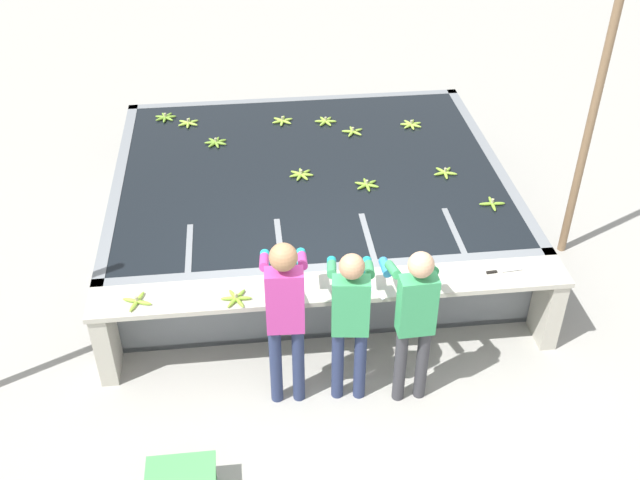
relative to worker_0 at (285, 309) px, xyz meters
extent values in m
plane|color=#A3A099|center=(0.47, 0.28, -1.05)|extent=(80.00, 80.00, 0.00)
cube|color=gray|center=(0.47, 2.64, -1.02)|extent=(4.43, 3.83, 0.06)
cube|color=gray|center=(0.47, 0.79, -0.62)|extent=(4.43, 0.12, 0.85)
cube|color=gray|center=(0.47, 4.49, -0.62)|extent=(4.43, 0.12, 0.85)
cube|color=gray|center=(-1.68, 2.64, -0.62)|extent=(0.12, 3.83, 0.85)
cube|color=gray|center=(2.63, 2.64, -0.62)|extent=(0.12, 3.83, 0.85)
cube|color=black|center=(0.47, 2.64, -0.60)|extent=(4.19, 3.59, 0.79)
cube|color=gray|center=(-0.86, 1.25, -0.62)|extent=(0.06, 0.80, 0.85)
cube|color=gray|center=(0.03, 1.25, -0.62)|extent=(0.06, 0.80, 0.85)
cube|color=gray|center=(0.92, 1.25, -0.62)|extent=(0.06, 0.80, 0.85)
cube|color=gray|center=(1.80, 1.25, -0.62)|extent=(0.06, 0.80, 0.85)
cube|color=#B7B2A3|center=(0.47, 0.50, -0.22)|extent=(4.43, 0.45, 0.05)
cube|color=#B7B2A3|center=(-1.64, 0.50, -0.65)|extent=(0.16, 0.41, 0.80)
cube|color=#B7B2A3|center=(2.59, 0.50, -0.65)|extent=(0.16, 0.41, 0.80)
cylinder|color=navy|center=(-0.10, -0.03, -0.62)|extent=(0.11, 0.11, 0.86)
cylinder|color=navy|center=(0.10, -0.04, -0.62)|extent=(0.11, 0.11, 0.86)
cube|color=#BC388E|center=(0.00, -0.03, 0.12)|extent=(0.33, 0.18, 0.61)
sphere|color=#9E704C|center=(0.00, -0.03, 0.57)|extent=(0.23, 0.23, 0.23)
cylinder|color=#BC388E|center=(-0.15, 0.22, 0.34)|extent=(0.09, 0.31, 0.18)
cylinder|color=#1EA3AD|center=(-0.14, 0.47, 0.17)|extent=(0.09, 0.20, 0.08)
cylinder|color=#BC388E|center=(0.17, 0.21, 0.34)|extent=(0.09, 0.31, 0.18)
cylinder|color=#1EA3AD|center=(0.18, 0.46, 0.17)|extent=(0.09, 0.20, 0.08)
cylinder|color=navy|center=(0.45, -0.04, -0.65)|extent=(0.11, 0.11, 0.79)
cylinder|color=navy|center=(0.65, -0.07, -0.65)|extent=(0.11, 0.11, 0.79)
cube|color=#38995B|center=(0.55, -0.06, 0.03)|extent=(0.34, 0.21, 0.56)
sphere|color=tan|center=(0.55, -0.06, 0.45)|extent=(0.22, 0.22, 0.22)
cylinder|color=#38995B|center=(0.42, 0.21, 0.22)|extent=(0.12, 0.32, 0.18)
cylinder|color=teal|center=(0.45, 0.46, 0.06)|extent=(0.11, 0.21, 0.08)
cylinder|color=#38995B|center=(0.74, 0.17, 0.22)|extent=(0.12, 0.32, 0.18)
cylinder|color=teal|center=(0.77, 0.42, 0.06)|extent=(0.11, 0.21, 0.08)
cylinder|color=#38383D|center=(1.00, -0.14, -0.65)|extent=(0.11, 0.11, 0.81)
cylinder|color=#38383D|center=(1.20, -0.13, -0.65)|extent=(0.11, 0.11, 0.81)
cube|color=#38995B|center=(1.10, -0.13, 0.05)|extent=(0.33, 0.18, 0.57)
sphere|color=tan|center=(1.10, -0.13, 0.47)|extent=(0.22, 0.22, 0.22)
cylinder|color=#38995B|center=(0.93, 0.11, 0.25)|extent=(0.09, 0.31, 0.18)
cylinder|color=teal|center=(0.92, 0.36, 0.08)|extent=(0.09, 0.20, 0.08)
cylinder|color=#38995B|center=(1.25, 0.12, 0.25)|extent=(0.09, 0.31, 0.18)
cylinder|color=teal|center=(1.24, 0.37, 0.08)|extent=(0.09, 0.20, 0.08)
ellipsoid|color=#75A333|center=(-0.65, 3.36, -0.18)|extent=(0.17, 0.04, 0.04)
ellipsoid|color=#75A333|center=(-0.63, 3.31, -0.18)|extent=(0.14, 0.15, 0.04)
ellipsoid|color=#75A333|center=(-0.58, 3.30, -0.18)|extent=(0.07, 0.17, 0.04)
ellipsoid|color=#75A333|center=(-0.54, 3.33, -0.18)|extent=(0.17, 0.11, 0.04)
ellipsoid|color=#75A333|center=(-0.54, 3.38, -0.18)|extent=(0.17, 0.10, 0.04)
ellipsoid|color=#75A333|center=(-0.58, 3.41, -0.18)|extent=(0.08, 0.17, 0.04)
ellipsoid|color=#75A333|center=(-0.63, 3.40, -0.18)|extent=(0.13, 0.16, 0.04)
cylinder|color=tan|center=(-0.59, 3.35, -0.15)|extent=(0.03, 0.03, 0.04)
ellipsoid|color=#93BC3D|center=(1.09, 3.50, -0.18)|extent=(0.05, 0.17, 0.04)
ellipsoid|color=#93BC3D|center=(1.04, 3.46, -0.18)|extent=(0.17, 0.07, 0.04)
ellipsoid|color=#93BC3D|center=(1.07, 3.40, -0.18)|extent=(0.12, 0.17, 0.04)
ellipsoid|color=#93BC3D|center=(1.13, 3.40, -0.18)|extent=(0.14, 0.15, 0.04)
ellipsoid|color=#93BC3D|center=(1.15, 3.47, -0.18)|extent=(0.17, 0.10, 0.04)
cylinder|color=tan|center=(1.10, 3.44, -0.15)|extent=(0.03, 0.03, 0.04)
ellipsoid|color=#9EC642|center=(-0.94, 3.86, -0.18)|extent=(0.05, 0.17, 0.04)
ellipsoid|color=#9EC642|center=(-0.89, 3.88, -0.18)|extent=(0.16, 0.12, 0.04)
ellipsoid|color=#9EC642|center=(-0.89, 3.94, -0.18)|extent=(0.17, 0.11, 0.04)
ellipsoid|color=#9EC642|center=(-0.94, 3.97, -0.18)|extent=(0.05, 0.17, 0.04)
ellipsoid|color=#9EC642|center=(-0.99, 3.94, -0.18)|extent=(0.16, 0.12, 0.04)
ellipsoid|color=#9EC642|center=(-0.99, 3.89, -0.18)|extent=(0.17, 0.11, 0.04)
cylinder|color=tan|center=(-0.94, 3.91, -0.15)|extent=(0.03, 0.03, 0.04)
ellipsoid|color=#7FAD33|center=(1.01, 2.21, -0.18)|extent=(0.17, 0.11, 0.04)
ellipsoid|color=#7FAD33|center=(1.02, 2.15, -0.18)|extent=(0.16, 0.12, 0.04)
ellipsoid|color=#7FAD33|center=(1.07, 2.13, -0.18)|extent=(0.05, 0.17, 0.04)
ellipsoid|color=#7FAD33|center=(1.11, 2.16, -0.18)|extent=(0.17, 0.11, 0.04)
ellipsoid|color=#7FAD33|center=(1.11, 2.21, -0.18)|extent=(0.16, 0.12, 0.04)
ellipsoid|color=#7FAD33|center=(1.06, 2.24, -0.18)|extent=(0.05, 0.17, 0.04)
cylinder|color=tan|center=(1.06, 2.18, -0.15)|extent=(0.03, 0.03, 0.04)
ellipsoid|color=#75A333|center=(-1.24, 4.05, -0.18)|extent=(0.05, 0.17, 0.04)
ellipsoid|color=#75A333|center=(-1.20, 4.07, -0.18)|extent=(0.15, 0.15, 0.04)
ellipsoid|color=#75A333|center=(-1.18, 4.11, -0.18)|extent=(0.17, 0.06, 0.04)
ellipsoid|color=#75A333|center=(-1.21, 4.15, -0.18)|extent=(0.12, 0.16, 0.04)
ellipsoid|color=#75A333|center=(-1.25, 4.16, -0.18)|extent=(0.09, 0.17, 0.04)
ellipsoid|color=#75A333|center=(-1.29, 4.12, -0.18)|extent=(0.17, 0.09, 0.04)
ellipsoid|color=#75A333|center=(-1.28, 4.07, -0.18)|extent=(0.16, 0.12, 0.04)
cylinder|color=tan|center=(-1.24, 4.10, -0.15)|extent=(0.03, 0.03, 0.04)
ellipsoid|color=#9EC642|center=(0.26, 3.89, -0.18)|extent=(0.07, 0.17, 0.04)
ellipsoid|color=#9EC642|center=(0.21, 3.87, -0.18)|extent=(0.15, 0.14, 0.04)
ellipsoid|color=#9EC642|center=(0.20, 3.82, -0.18)|extent=(0.17, 0.09, 0.04)
ellipsoid|color=#9EC642|center=(0.24, 3.78, -0.18)|extent=(0.07, 0.17, 0.04)
ellipsoid|color=#9EC642|center=(0.29, 3.80, -0.18)|extent=(0.15, 0.14, 0.04)
ellipsoid|color=#9EC642|center=(0.30, 3.86, -0.18)|extent=(0.17, 0.09, 0.04)
cylinder|color=tan|center=(0.25, 3.84, -0.15)|extent=(0.03, 0.03, 0.04)
ellipsoid|color=#8CB738|center=(1.96, 2.39, -0.18)|extent=(0.12, 0.16, 0.04)
ellipsoid|color=#8CB738|center=(1.93, 2.33, -0.18)|extent=(0.17, 0.08, 0.04)
ellipsoid|color=#8CB738|center=(1.98, 2.29, -0.18)|extent=(0.05, 0.17, 0.04)
ellipsoid|color=#8CB738|center=(2.04, 2.32, -0.18)|extent=(0.17, 0.10, 0.04)
ellipsoid|color=#8CB738|center=(2.02, 2.39, -0.18)|extent=(0.14, 0.15, 0.04)
cylinder|color=tan|center=(1.99, 2.34, -0.15)|extent=(0.03, 0.03, 0.04)
ellipsoid|color=#93BC3D|center=(0.76, 3.72, -0.18)|extent=(0.13, 0.16, 0.04)
ellipsoid|color=#93BC3D|center=(0.82, 3.71, -0.18)|extent=(0.10, 0.17, 0.04)
ellipsoid|color=#93BC3D|center=(0.85, 3.76, -0.18)|extent=(0.17, 0.06, 0.04)
ellipsoid|color=#93BC3D|center=(0.83, 3.81, -0.18)|extent=(0.13, 0.16, 0.04)
ellipsoid|color=#93BC3D|center=(0.77, 3.81, -0.18)|extent=(0.10, 0.17, 0.04)
ellipsoid|color=#93BC3D|center=(0.74, 3.77, -0.18)|extent=(0.17, 0.06, 0.04)
cylinder|color=tan|center=(0.79, 3.76, -0.15)|extent=(0.03, 0.03, 0.04)
ellipsoid|color=#8CB738|center=(0.32, 2.52, -0.18)|extent=(0.16, 0.13, 0.04)
ellipsoid|color=#8CB738|center=(0.31, 2.47, -0.18)|extent=(0.17, 0.07, 0.04)
ellipsoid|color=#8CB738|center=(0.34, 2.44, -0.18)|extent=(0.10, 0.17, 0.04)
ellipsoid|color=#8CB738|center=(0.39, 2.44, -0.18)|extent=(0.11, 0.17, 0.04)
ellipsoid|color=#8CB738|center=(0.42, 2.47, -0.18)|extent=(0.17, 0.07, 0.04)
ellipsoid|color=#8CB738|center=(0.41, 2.52, -0.18)|extent=(0.15, 0.14, 0.04)
ellipsoid|color=#8CB738|center=(0.36, 2.54, -0.18)|extent=(0.04, 0.17, 0.04)
cylinder|color=tan|center=(0.36, 2.49, -0.15)|extent=(0.03, 0.03, 0.04)
ellipsoid|color=#9EC642|center=(1.86, 3.50, -0.18)|extent=(0.04, 0.17, 0.04)
ellipsoid|color=#9EC642|center=(1.90, 3.52, -0.18)|extent=(0.16, 0.13, 0.04)
ellipsoid|color=#9EC642|center=(1.91, 3.57, -0.18)|extent=(0.17, 0.08, 0.04)
ellipsoid|color=#9EC642|center=(1.88, 3.60, -0.18)|extent=(0.10, 0.17, 0.04)
ellipsoid|color=#9EC642|center=(1.83, 3.60, -0.18)|extent=(0.11, 0.17, 0.04)
ellipsoid|color=#9EC642|center=(1.80, 3.56, -0.18)|extent=(0.17, 0.07, 0.04)
ellipsoid|color=#9EC642|center=(1.81, 3.52, -0.18)|extent=(0.15, 0.14, 0.04)
cylinder|color=tan|center=(1.86, 3.55, -0.15)|extent=(0.03, 0.03, 0.04)
ellipsoid|color=#7FAD33|center=(2.32, 1.60, -0.18)|extent=(0.05, 0.17, 0.04)
ellipsoid|color=#7FAD33|center=(2.38, 1.65, -0.18)|extent=(0.17, 0.05, 0.04)
ellipsoid|color=#7FAD33|center=(2.33, 1.71, -0.18)|extent=(0.05, 0.17, 0.04)
ellipsoid|color=#7FAD33|center=(2.27, 1.66, -0.18)|extent=(0.17, 0.05, 0.04)
cylinder|color=tan|center=(2.33, 1.65, -0.15)|extent=(0.03, 0.03, 0.04)
ellipsoid|color=#8CB738|center=(-1.31, 0.40, -0.18)|extent=(0.10, 0.17, 0.04)
ellipsoid|color=#8CB738|center=(-1.24, 0.43, -0.18)|extent=(0.17, 0.10, 0.04)
ellipsoid|color=#8CB738|center=(-1.27, 0.50, -0.18)|extent=(0.10, 0.17, 0.04)
ellipsoid|color=#8CB738|center=(-1.34, 0.47, -0.18)|extent=(0.17, 0.10, 0.04)
cylinder|color=tan|center=(-1.29, 0.45, -0.14)|extent=(0.03, 0.03, 0.04)
ellipsoid|color=#7FAD33|center=(-0.38, 0.44, -0.18)|extent=(0.13, 0.16, 0.04)
ellipsoid|color=#7FAD33|center=(-0.44, 0.45, -0.18)|extent=(0.11, 0.17, 0.04)
ellipsoid|color=#7FAD33|center=(-0.47, 0.40, -0.18)|extent=(0.17, 0.05, 0.04)
ellipsoid|color=#7FAD33|center=(-0.44, 0.35, -0.18)|extent=(0.13, 0.16, 0.04)
ellipsoid|color=#7FAD33|center=(-0.39, 0.35, -0.18)|extent=(0.11, 0.17, 0.04)
ellipsoid|color=#7FAD33|center=(-0.36, 0.39, -0.18)|extent=(0.17, 0.05, 0.04)
cylinder|color=tan|center=(-0.41, 0.40, -0.14)|extent=(0.03, 0.03, 0.04)
cube|color=silver|center=(2.17, 0.53, -0.19)|extent=(0.20, 0.05, 0.00)
cube|color=black|center=(1.97, 0.52, -0.19)|extent=(0.10, 0.03, 0.02)
cube|color=silver|center=(0.85, 0.33, -0.19)|extent=(0.13, 0.19, 0.00)
cube|color=black|center=(0.75, 0.51, -0.19)|extent=(0.07, 0.10, 0.02)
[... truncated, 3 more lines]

